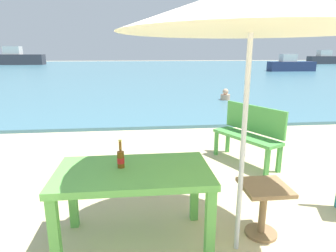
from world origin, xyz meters
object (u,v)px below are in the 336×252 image
Objects in this scene: bench_green_left at (249,131)px; boat_tanker at (18,58)px; boat_fishing_trawler at (326,59)px; beer_bottle_amber at (121,158)px; patio_umbrella at (252,8)px; side_table_wood at (263,203)px; picnic_table_green at (134,181)px; boat_barge at (291,65)px; swimmer_person at (225,96)px.

bench_green_left is 0.18× the size of boat_tanker.
bench_green_left is 43.96m from boat_fishing_trawler.
beer_bottle_amber reaches higher than bench_green_left.
beer_bottle_amber is 0.12× the size of patio_umbrella.
beer_bottle_amber is 0.05× the size of boat_fishing_trawler.
boat_tanker is at bearing 113.00° from patio_umbrella.
side_table_wood is at bearing -124.87° from boat_fishing_trawler.
beer_bottle_amber is 46.63m from boat_fishing_trawler.
beer_bottle_amber is (-0.11, 0.06, 0.20)m from picnic_table_green.
patio_umbrella is 0.55× the size of boat_barge.
boat_fishing_trawler is at bearing 54.93° from patio_umbrella.
boat_fishing_trawler reaches higher than picnic_table_green.
side_table_wood is at bearing 29.18° from patio_umbrella.
picnic_table_green is 46.61m from boat_fishing_trawler.
bench_green_left is (1.87, 1.92, -0.11)m from picnic_table_green.
picnic_table_green reaches higher than side_table_wood.
beer_bottle_amber is at bearing -113.75° from swimmer_person.
side_table_wood is (0.32, 0.18, -1.76)m from patio_umbrella.
patio_umbrella is at bearing -119.57° from boat_barge.
patio_umbrella is 0.34× the size of boat_tanker.
bench_green_left is at bearing 66.31° from patio_umbrella.
boat_tanker is 34.34m from boat_barge.
swimmer_person is at bearing 67.12° from picnic_table_green.
boat_tanker reaches higher than patio_umbrella.
boat_barge is at bearing 60.85° from side_table_wood.
beer_bottle_amber is 8.44m from swimmer_person.
picnic_table_green is 3.41× the size of swimmer_person.
beer_bottle_amber reaches higher than side_table_wood.
boat_tanker is (-16.89, 39.80, -1.16)m from patio_umbrella.
boat_barge is (12.79, 22.92, 0.27)m from side_table_wood.
beer_bottle_amber is 0.06× the size of boat_barge.
boat_barge is at bearing 54.59° from swimmer_person.
swimmer_person is 38.46m from boat_fishing_trawler.
bench_green_left is 0.30× the size of boat_barge.
patio_umbrella is 4.26× the size of side_table_wood.
boat_fishing_trawler is (27.61, 37.57, -0.07)m from beer_bottle_amber.
patio_umbrella reaches higher than beer_bottle_amber.
boat_barge reaches higher than beer_bottle_amber.
patio_umbrella is 1.86× the size of bench_green_left.
side_table_wood is 43.21m from boat_tanker.
boat_tanker reaches higher than beer_bottle_amber.
bench_green_left is at bearing -120.12° from boat_barge.
bench_green_left is 6.02m from swimmer_person.
patio_umbrella reaches higher than boat_fishing_trawler.
picnic_table_green is 42.71m from boat_tanker.
bench_green_left is at bearing 43.16° from beer_bottle_amber.
boat_tanker is (-17.82, 37.70, 0.41)m from bench_green_left.
bench_green_left is 24.28m from boat_barge.
boat_fishing_trawler is (27.50, 37.63, 0.13)m from picnic_table_green.
picnic_table_green is 1.30m from side_table_wood.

